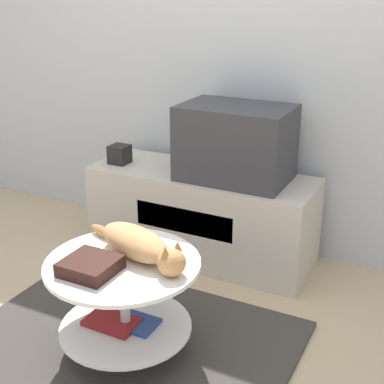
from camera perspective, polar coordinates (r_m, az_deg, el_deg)
The scene contains 9 objects.
ground_plane at distance 2.51m, azimuth -7.57°, elevation -16.53°, with size 12.00×12.00×0.00m, color tan.
wall_back at distance 3.16m, azimuth 5.31°, elevation 16.98°, with size 8.00×0.05×2.60m.
rug at distance 2.51m, azimuth -7.58°, elevation -16.35°, with size 1.46×1.18×0.02m.
tv_stand at distance 3.16m, azimuth 1.01°, elevation -2.43°, with size 1.32×0.47×0.52m.
tv at distance 2.93m, azimuth 4.66°, elevation 5.23°, with size 0.59×0.40×0.41m.
speaker at distance 3.25m, azimuth -7.74°, elevation 4.00°, with size 0.11×0.11×0.11m.
coffee_table at distance 2.32m, azimuth -7.32°, elevation -10.93°, with size 0.65×0.65×0.44m.
dvd_box at distance 2.17m, azimuth -10.80°, elevation -7.75°, with size 0.21×0.20×0.06m.
cat at distance 2.23m, azimuth -5.60°, elevation -5.61°, with size 0.59×0.29×0.14m.
Camera 1 is at (1.17, -1.61, 1.53)m, focal length 50.00 mm.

